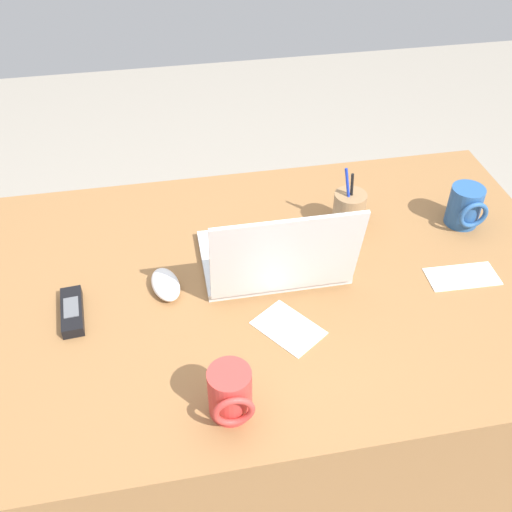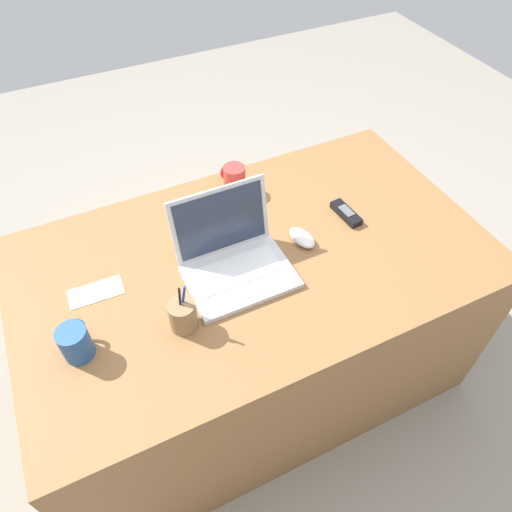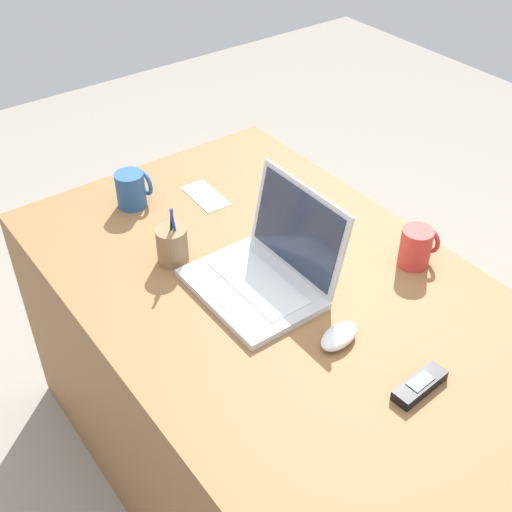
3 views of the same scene
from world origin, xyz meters
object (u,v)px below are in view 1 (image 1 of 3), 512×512
object	(u,v)px
laptop	(276,256)
coffee_mug_white	(465,207)
computer_mouse	(166,284)
pen_holder	(349,210)
cordless_phone	(72,311)
coffee_mug_tall	(230,394)

from	to	relation	value
laptop	coffee_mug_white	distance (m)	0.51
laptop	computer_mouse	distance (m)	0.25
laptop	computer_mouse	bearing A→B (deg)	2.80
computer_mouse	pen_holder	distance (m)	0.49
coffee_mug_white	cordless_phone	size ratio (longest dim) A/B	0.77
laptop	coffee_mug_tall	bearing A→B (deg)	65.96
laptop	computer_mouse	world-z (taller)	laptop
computer_mouse	cordless_phone	size ratio (longest dim) A/B	0.80
coffee_mug_white	laptop	bearing A→B (deg)	10.66
coffee_mug_white	coffee_mug_tall	distance (m)	0.80
laptop	pen_holder	distance (m)	0.25
laptop	coffee_mug_white	bearing A→B (deg)	-169.34
laptop	pen_holder	world-z (taller)	laptop
pen_holder	laptop	bearing A→B (deg)	32.22
coffee_mug_tall	cordless_phone	world-z (taller)	coffee_mug_tall
coffee_mug_tall	pen_holder	size ratio (longest dim) A/B	0.61
computer_mouse	pen_holder	size ratio (longest dim) A/B	0.63
coffee_mug_tall	pen_holder	distance (m)	0.62
coffee_mug_white	cordless_phone	distance (m)	0.97
coffee_mug_white	coffee_mug_tall	bearing A→B (deg)	34.16
laptop	cordless_phone	distance (m)	0.46
coffee_mug_tall	cordless_phone	distance (m)	0.42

